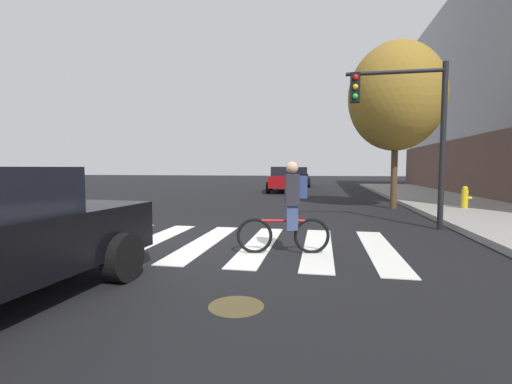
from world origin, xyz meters
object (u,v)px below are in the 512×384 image
sedan_far (297,176)px  street_tree_near (396,97)px  sedan_mid (285,179)px  traffic_light_near (409,117)px  cyclist (290,208)px  fire_hydrant (465,197)px  manhole_cover (236,306)px

sedan_far → street_tree_near: street_tree_near is taller
sedan_mid → sedan_far: bearing=87.2°
street_tree_near → sedan_mid: bearing=120.8°
traffic_light_near → street_tree_near: size_ratio=0.67×
cyclist → street_tree_near: bearing=67.2°
street_tree_near → traffic_light_near: bearing=-97.1°
traffic_light_near → fire_hydrant: traffic_light_near is taller
traffic_light_near → street_tree_near: 4.81m
cyclist → traffic_light_near: traffic_light_near is taller
traffic_light_near → cyclist: bearing=-130.2°
sedan_mid → traffic_light_near: traffic_light_near is taller
sedan_mid → sedan_far: size_ratio=1.02×
traffic_light_near → fire_hydrant: bearing=54.0°
manhole_cover → cyclist: bearing=81.6°
cyclist → traffic_light_near: 4.66m
sedan_mid → sedan_far: 6.66m
street_tree_near → manhole_cover: bearing=-109.5°
sedan_mid → cyclist: (1.81, -16.32, 0.00)m
sedan_far → fire_hydrant: 17.36m
fire_hydrant → street_tree_near: street_tree_near is taller
sedan_far → cyclist: bearing=-86.3°
sedan_mid → manhole_cover: bearing=-85.7°
traffic_light_near → fire_hydrant: 5.34m
sedan_mid → traffic_light_near: 14.01m
manhole_cover → street_tree_near: (3.66, 10.35, 4.23)m
cyclist → traffic_light_near: bearing=49.8°
manhole_cover → cyclist: cyclist is taller
traffic_light_near → fire_hydrant: size_ratio=5.38×
traffic_light_near → street_tree_near: (0.57, 4.57, 1.38)m
cyclist → fire_hydrant: size_ratio=2.17×
cyclist → street_tree_near: (3.28, 7.78, 3.39)m
sedan_far → cyclist: size_ratio=2.80×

